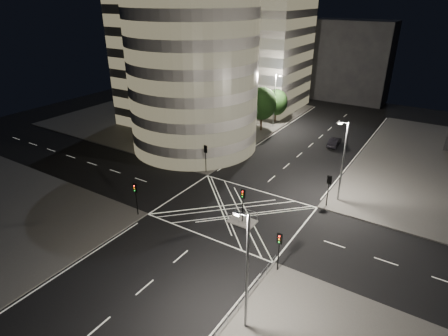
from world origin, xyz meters
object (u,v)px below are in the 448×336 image
Objects in this scene: central_island at (242,221)px; street_lamp_left_near at (222,125)px; traffic_signal_fl at (206,154)px; street_lamp_right_near at (246,270)px; traffic_signal_nl at (136,193)px; traffic_signal_island at (243,199)px; traffic_signal_nr at (279,245)px; traffic_signal_fr at (329,185)px; street_lamp_right_far at (343,159)px; sedan at (334,142)px; street_lamp_left_far at (275,99)px.

central_island is 0.30× the size of street_lamp_left_near.
street_lamp_right_near is (18.24, -20.80, 2.63)m from traffic_signal_fl.
traffic_signal_nl is at bearing -88.06° from street_lamp_left_near.
street_lamp_right_near is at bearing -59.25° from traffic_signal_island.
traffic_signal_nr is 0.40× the size of street_lamp_right_near.
traffic_signal_nl is at bearing -142.31° from traffic_signal_fr.
street_lamp_right_far is (7.44, 10.50, 2.63)m from traffic_signal_island.
central_island is 28.36m from sedan.
traffic_signal_island is at bearing -70.05° from street_lamp_left_far.
traffic_signal_island reaches higher than sedan.
traffic_signal_fr is at bearing 0.00° from traffic_signal_fl.
sedan is (-5.41, 20.02, -2.20)m from traffic_signal_fr.
central_island is at bearing 83.08° from sedan.
traffic_signal_fl and traffic_signal_nr have the same top height.
street_lamp_right_far is at bearing 104.63° from sedan.
traffic_signal_fr is at bearing -106.11° from street_lamp_right_far.
street_lamp_right_far reaches higher than sedan.
traffic_signal_fr is 29.63m from street_lamp_left_far.
traffic_signal_nr and traffic_signal_island have the same top height.
traffic_signal_fl and traffic_signal_fr have the same top height.
street_lamp_right_far is at bearing -9.03° from street_lamp_left_near.
traffic_signal_fl is 0.40× the size of street_lamp_right_far.
central_island is 13.91m from traffic_signal_fl.
central_island is at bearing 120.75° from street_lamp_right_near.
street_lamp_left_near is 19.11m from street_lamp_right_far.
sedan is at bearing 87.20° from traffic_signal_island.
street_lamp_left_far is (-0.64, 36.80, 2.63)m from traffic_signal_nl.
street_lamp_left_far reaches higher than traffic_signal_fl.
central_island is 12.36m from traffic_signal_nl.
traffic_signal_island is at bearing -49.73° from street_lamp_left_near.
traffic_signal_nl is at bearing 158.45° from street_lamp_right_near.
street_lamp_right_near is at bearing -48.76° from traffic_signal_fl.
street_lamp_left_near is (-11.44, 13.50, 5.47)m from central_island.
traffic_signal_nl is 18.99m from street_lamp_left_near.
sedan is at bearing 99.15° from traffic_signal_nr.
central_island is at bearing -37.54° from traffic_signal_fl.
traffic_signal_nr is 7.69m from street_lamp_right_near.
traffic_signal_nr is at bearing 95.04° from street_lamp_right_near.
street_lamp_left_far is at bearing 90.99° from traffic_signal_nl.
sedan is at bearing 105.13° from traffic_signal_fr.
traffic_signal_nr is 16.03m from street_lamp_right_far.
traffic_signal_nl is at bearing -139.09° from street_lamp_right_far.
street_lamp_left_near reaches higher than sedan.
street_lamp_right_near reaches higher than traffic_signal_fr.
traffic_signal_nl and traffic_signal_nr have the same top height.
central_island is 0.30× the size of street_lamp_right_near.
central_island is 0.75× the size of traffic_signal_fr.
traffic_signal_fl is at bearing 142.46° from traffic_signal_island.
traffic_signal_nr is at bearing -37.93° from central_island.
traffic_signal_fr is (6.80, 8.30, 2.84)m from central_island.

